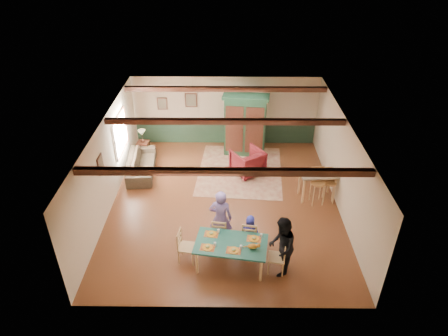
{
  "coord_description": "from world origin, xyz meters",
  "views": [
    {
      "loc": [
        0.09,
        -10.08,
        7.56
      ],
      "look_at": [
        -0.02,
        0.2,
        1.15
      ],
      "focal_mm": 32.0,
      "sensor_mm": 36.0,
      "label": 1
    }
  ],
  "objects_px": {
    "person_woman": "(282,247)",
    "cat": "(253,246)",
    "dining_chair_far_left": "(220,231)",
    "dining_chair_far_right": "(250,234)",
    "table_lamp": "(142,136)",
    "dining_chair_end_left": "(187,246)",
    "sofa": "(142,164)",
    "counter_table": "(317,185)",
    "bar_stool_right": "(330,186)",
    "person_child": "(250,232)",
    "dining_chair_end_right": "(276,257)",
    "dining_table": "(231,254)",
    "end_table": "(144,148)",
    "bar_stool_left": "(318,187)",
    "person_man": "(221,218)",
    "armoire": "(245,125)",
    "armchair": "(248,162)"
  },
  "relations": [
    {
      "from": "dining_chair_end_right",
      "to": "end_table",
      "type": "bearing_deg",
      "value": -134.51
    },
    {
      "from": "person_child",
      "to": "table_lamp",
      "type": "relative_size",
      "value": 2.06
    },
    {
      "from": "table_lamp",
      "to": "cat",
      "type": "bearing_deg",
      "value": -57.14
    },
    {
      "from": "dining_chair_far_left",
      "to": "cat",
      "type": "xyz_separation_m",
      "value": [
        0.81,
        -0.94,
        0.36
      ]
    },
    {
      "from": "sofa",
      "to": "counter_table",
      "type": "relative_size",
      "value": 1.96
    },
    {
      "from": "dining_chair_end_left",
      "to": "bar_stool_left",
      "type": "distance_m",
      "value": 4.56
    },
    {
      "from": "dining_chair_end_left",
      "to": "sofa",
      "type": "height_order",
      "value": "dining_chair_end_left"
    },
    {
      "from": "dining_chair_far_left",
      "to": "person_man",
      "type": "height_order",
      "value": "person_man"
    },
    {
      "from": "cat",
      "to": "bar_stool_left",
      "type": "xyz_separation_m",
      "value": [
        2.15,
        2.87,
        -0.23
      ]
    },
    {
      "from": "bar_stool_right",
      "to": "person_child",
      "type": "bearing_deg",
      "value": -133.65
    },
    {
      "from": "armchair",
      "to": "dining_chair_end_left",
      "type": "bearing_deg",
      "value": 34.48
    },
    {
      "from": "person_man",
      "to": "cat",
      "type": "height_order",
      "value": "person_man"
    },
    {
      "from": "dining_table",
      "to": "end_table",
      "type": "relative_size",
      "value": 3.37
    },
    {
      "from": "armoire",
      "to": "sofa",
      "type": "bearing_deg",
      "value": -151.83
    },
    {
      "from": "dining_table",
      "to": "end_table",
      "type": "xyz_separation_m",
      "value": [
        -3.26,
        5.68,
        -0.11
      ]
    },
    {
      "from": "dining_chair_far_right",
      "to": "bar_stool_left",
      "type": "bearing_deg",
      "value": -128.09
    },
    {
      "from": "sofa",
      "to": "counter_table",
      "type": "distance_m",
      "value": 6.0
    },
    {
      "from": "dining_chair_end_right",
      "to": "sofa",
      "type": "xyz_separation_m",
      "value": [
        -4.23,
        4.62,
        -0.15
      ]
    },
    {
      "from": "counter_table",
      "to": "armoire",
      "type": "bearing_deg",
      "value": 127.25
    },
    {
      "from": "dining_chair_far_left",
      "to": "armchair",
      "type": "relative_size",
      "value": 0.96
    },
    {
      "from": "person_woman",
      "to": "dining_table",
      "type": "bearing_deg",
      "value": -90.0
    },
    {
      "from": "table_lamp",
      "to": "counter_table",
      "type": "relative_size",
      "value": 0.43
    },
    {
      "from": "dining_chair_far_left",
      "to": "person_child",
      "type": "relative_size",
      "value": 0.95
    },
    {
      "from": "cat",
      "to": "dining_chair_far_right",
      "type": "bearing_deg",
      "value": 100.37
    },
    {
      "from": "counter_table",
      "to": "bar_stool_left",
      "type": "distance_m",
      "value": 0.32
    },
    {
      "from": "dining_chair_end_right",
      "to": "person_woman",
      "type": "xyz_separation_m",
      "value": [
        0.1,
        -0.01,
        0.35
      ]
    },
    {
      "from": "person_woman",
      "to": "bar_stool_right",
      "type": "bearing_deg",
      "value": 157.03
    },
    {
      "from": "dining_chair_far_right",
      "to": "bar_stool_left",
      "type": "distance_m",
      "value": 2.99
    },
    {
      "from": "dining_chair_end_right",
      "to": "counter_table",
      "type": "distance_m",
      "value": 3.52
    },
    {
      "from": "dining_chair_end_right",
      "to": "person_woman",
      "type": "relative_size",
      "value": 0.58
    },
    {
      "from": "dining_table",
      "to": "bar_stool_right",
      "type": "bearing_deg",
      "value": 42.5
    },
    {
      "from": "dining_table",
      "to": "person_child",
      "type": "relative_size",
      "value": 1.79
    },
    {
      "from": "person_woman",
      "to": "bar_stool_left",
      "type": "distance_m",
      "value": 3.23
    },
    {
      "from": "dining_chair_far_right",
      "to": "person_woman",
      "type": "height_order",
      "value": "person_woman"
    },
    {
      "from": "person_child",
      "to": "table_lamp",
      "type": "bearing_deg",
      "value": -44.11
    },
    {
      "from": "dining_chair_far_left",
      "to": "dining_chair_far_right",
      "type": "bearing_deg",
      "value": -180.0
    },
    {
      "from": "cat",
      "to": "table_lamp",
      "type": "height_order",
      "value": "table_lamp"
    },
    {
      "from": "person_woman",
      "to": "cat",
      "type": "relative_size",
      "value": 4.58
    },
    {
      "from": "dining_chair_end_left",
      "to": "sofa",
      "type": "xyz_separation_m",
      "value": [
        -1.98,
        4.28,
        -0.15
      ]
    },
    {
      "from": "bar_stool_left",
      "to": "bar_stool_right",
      "type": "xyz_separation_m",
      "value": [
        0.4,
        0.12,
        -0.05
      ]
    },
    {
      "from": "person_man",
      "to": "bar_stool_left",
      "type": "bearing_deg",
      "value": -139.25
    },
    {
      "from": "cat",
      "to": "bar_stool_left",
      "type": "bearing_deg",
      "value": 61.84
    },
    {
      "from": "cat",
      "to": "person_woman",
      "type": "bearing_deg",
      "value": 8.13
    },
    {
      "from": "person_child",
      "to": "table_lamp",
      "type": "xyz_separation_m",
      "value": [
        -3.77,
        4.95,
        0.27
      ]
    },
    {
      "from": "dining_chair_far_left",
      "to": "armchair",
      "type": "distance_m",
      "value": 3.76
    },
    {
      "from": "bar_stool_left",
      "to": "sofa",
      "type": "bearing_deg",
      "value": 155.11
    },
    {
      "from": "table_lamp",
      "to": "dining_chair_end_left",
      "type": "bearing_deg",
      "value": -68.83
    },
    {
      "from": "dining_chair_far_right",
      "to": "armchair",
      "type": "relative_size",
      "value": 0.96
    },
    {
      "from": "person_man",
      "to": "end_table",
      "type": "relative_size",
      "value": 3.23
    },
    {
      "from": "dining_chair_end_right",
      "to": "person_man",
      "type": "distance_m",
      "value": 1.77
    }
  ]
}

